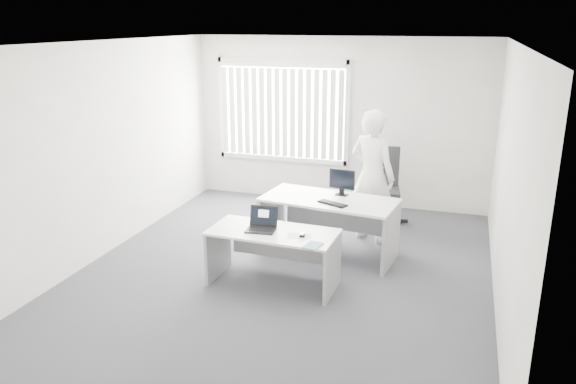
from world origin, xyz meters
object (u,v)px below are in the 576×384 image
(desk_near, at_px, (273,246))
(desk_far, at_px, (329,215))
(monitor, at_px, (342,182))
(person, at_px, (372,176))
(laptop, at_px, (261,220))
(office_chair, at_px, (382,199))

(desk_near, height_order, desk_far, desk_far)
(desk_near, relative_size, desk_far, 0.83)
(monitor, bearing_deg, desk_far, -111.27)
(person, height_order, monitor, person)
(laptop, bearing_deg, desk_near, 11.87)
(person, xyz_separation_m, monitor, (-0.32, -0.52, 0.03))
(desk_far, relative_size, person, 0.97)
(desk_near, distance_m, laptop, 0.35)
(desk_far, distance_m, office_chair, 1.62)
(office_chair, xyz_separation_m, person, (-0.05, -0.80, 0.58))
(monitor, bearing_deg, desk_near, -103.55)
(monitor, bearing_deg, office_chair, 84.12)
(desk_far, bearing_deg, office_chair, 79.61)
(desk_far, bearing_deg, person, 66.25)
(office_chair, height_order, monitor, office_chair)
(desk_far, height_order, office_chair, office_chair)
(desk_far, xyz_separation_m, person, (0.44, 0.73, 0.37))
(office_chair, relative_size, laptop, 3.49)
(desk_far, bearing_deg, desk_near, -104.21)
(desk_near, height_order, monitor, monitor)
(desk_far, distance_m, person, 0.93)
(desk_near, height_order, person, person)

